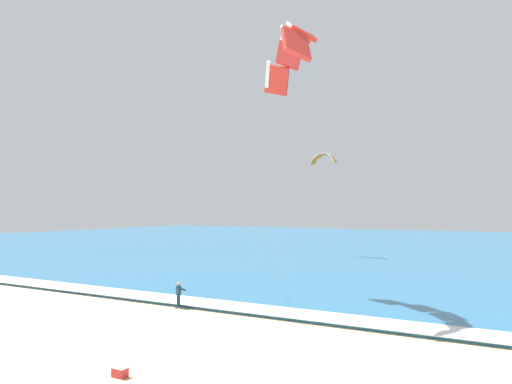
{
  "coord_description": "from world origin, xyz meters",
  "views": [
    {
      "loc": [
        15.91,
        -11.62,
        6.3
      ],
      "look_at": [
        -0.31,
        17.09,
        7.49
      ],
      "focal_mm": 33.67,
      "sensor_mm": 36.0,
      "label": 1
    }
  ],
  "objects_px": {
    "kite_primary": "(291,50)",
    "cooler_box": "(120,372)",
    "kitesurfer": "(179,294)",
    "kite_distant": "(324,157)",
    "surfboard": "(178,308)"
  },
  "relations": [
    {
      "from": "surfboard",
      "to": "kite_distant",
      "type": "height_order",
      "value": "kite_distant"
    },
    {
      "from": "kite_primary",
      "to": "cooler_box",
      "type": "height_order",
      "value": "kite_primary"
    },
    {
      "from": "kite_distant",
      "to": "cooler_box",
      "type": "bearing_deg",
      "value": -77.91
    },
    {
      "from": "kitesurfer",
      "to": "kite_distant",
      "type": "height_order",
      "value": "kite_distant"
    },
    {
      "from": "kitesurfer",
      "to": "kite_distant",
      "type": "relative_size",
      "value": 0.42
    },
    {
      "from": "kitesurfer",
      "to": "cooler_box",
      "type": "height_order",
      "value": "kitesurfer"
    },
    {
      "from": "surfboard",
      "to": "cooler_box",
      "type": "xyz_separation_m",
      "value": [
        5.99,
        -10.96,
        0.18
      ]
    },
    {
      "from": "kite_primary",
      "to": "kite_distant",
      "type": "distance_m",
      "value": 32.72
    },
    {
      "from": "surfboard",
      "to": "kitesurfer",
      "type": "relative_size",
      "value": 0.86
    },
    {
      "from": "kite_primary",
      "to": "cooler_box",
      "type": "relative_size",
      "value": 29.52
    },
    {
      "from": "cooler_box",
      "to": "kite_primary",
      "type": "bearing_deg",
      "value": 90.22
    },
    {
      "from": "surfboard",
      "to": "kite_primary",
      "type": "height_order",
      "value": "kite_primary"
    },
    {
      "from": "kitesurfer",
      "to": "kite_distant",
      "type": "bearing_deg",
      "value": 96.33
    },
    {
      "from": "kite_primary",
      "to": "cooler_box",
      "type": "bearing_deg",
      "value": -89.78
    },
    {
      "from": "kitesurfer",
      "to": "cooler_box",
      "type": "distance_m",
      "value": 12.53
    }
  ]
}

